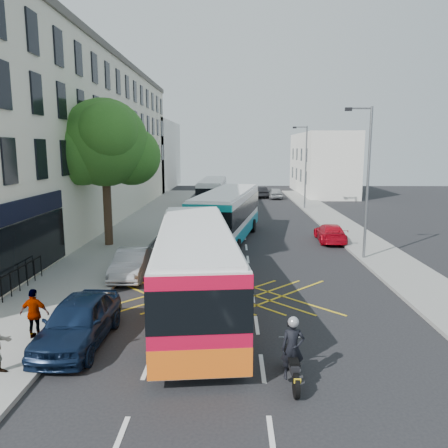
# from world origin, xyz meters

# --- Properties ---
(ground) EXTENTS (120.00, 120.00, 0.00)m
(ground) POSITION_xyz_m (0.00, 0.00, 0.00)
(ground) COLOR black
(ground) RESTS_ON ground
(pavement_left) EXTENTS (5.00, 70.00, 0.15)m
(pavement_left) POSITION_xyz_m (-8.50, 15.00, 0.07)
(pavement_left) COLOR gray
(pavement_left) RESTS_ON ground
(pavement_right) EXTENTS (3.00, 70.00, 0.15)m
(pavement_right) POSITION_xyz_m (7.50, 15.00, 0.07)
(pavement_right) COLOR gray
(pavement_right) RESTS_ON ground
(terrace_main) EXTENTS (8.30, 45.00, 13.50)m
(terrace_main) POSITION_xyz_m (-14.00, 24.49, 6.76)
(terrace_main) COLOR beige
(terrace_main) RESTS_ON ground
(terrace_far) EXTENTS (8.00, 20.00, 10.00)m
(terrace_far) POSITION_xyz_m (-14.00, 55.00, 5.00)
(terrace_far) COLOR silver
(terrace_far) RESTS_ON ground
(building_right) EXTENTS (6.00, 18.00, 8.00)m
(building_right) POSITION_xyz_m (11.00, 48.00, 4.00)
(building_right) COLOR silver
(building_right) RESTS_ON ground
(street_tree) EXTENTS (6.30, 5.70, 8.80)m
(street_tree) POSITION_xyz_m (-8.51, 14.97, 6.29)
(street_tree) COLOR #382619
(street_tree) RESTS_ON pavement_left
(lamp_near) EXTENTS (1.45, 0.15, 8.00)m
(lamp_near) POSITION_xyz_m (6.20, 12.00, 4.62)
(lamp_near) COLOR slate
(lamp_near) RESTS_ON pavement_right
(lamp_far) EXTENTS (1.45, 0.15, 8.00)m
(lamp_far) POSITION_xyz_m (6.20, 32.00, 4.62)
(lamp_far) COLOR slate
(lamp_far) RESTS_ON pavement_right
(railings) EXTENTS (0.08, 5.60, 1.14)m
(railings) POSITION_xyz_m (-9.70, 5.30, 0.72)
(railings) COLOR black
(railings) RESTS_ON pavement_left
(bus_near) EXTENTS (3.81, 11.57, 3.19)m
(bus_near) POSITION_xyz_m (-2.22, 4.32, 1.68)
(bus_near) COLOR silver
(bus_near) RESTS_ON ground
(bus_mid) EXTENTS (4.65, 11.96, 3.28)m
(bus_mid) POSITION_xyz_m (-1.21, 17.01, 1.73)
(bus_mid) COLOR silver
(bus_mid) RESTS_ON ground
(bus_far) EXTENTS (2.79, 10.40, 2.91)m
(bus_far) POSITION_xyz_m (-2.92, 33.21, 1.53)
(bus_far) COLOR silver
(bus_far) RESTS_ON ground
(motorbike) EXTENTS (0.61, 2.04, 1.81)m
(motorbike) POSITION_xyz_m (0.71, -0.74, 0.85)
(motorbike) COLOR black
(motorbike) RESTS_ON ground
(parked_car_blue) EXTENTS (1.86, 4.45, 1.50)m
(parked_car_blue) POSITION_xyz_m (-5.60, 1.41, 0.75)
(parked_car_blue) COLOR #0D1A34
(parked_car_blue) RESTS_ON ground
(parked_car_silver) EXTENTS (1.45, 4.06, 1.33)m
(parked_car_silver) POSITION_xyz_m (-5.60, 8.59, 0.67)
(parked_car_silver) COLOR #A1A3A9
(parked_car_silver) RESTS_ON ground
(red_hatchback) EXTENTS (1.80, 4.14, 1.19)m
(red_hatchback) POSITION_xyz_m (5.50, 16.72, 0.59)
(red_hatchback) COLOR red
(red_hatchback) RESTS_ON ground
(distant_car_grey) EXTENTS (2.06, 4.27, 1.17)m
(distant_car_grey) POSITION_xyz_m (-0.36, 41.35, 0.59)
(distant_car_grey) COLOR #393C40
(distant_car_grey) RESTS_ON ground
(distant_car_silver) EXTENTS (1.74, 3.97, 1.33)m
(distant_car_silver) POSITION_xyz_m (4.26, 41.70, 0.67)
(distant_car_silver) COLOR #999DA1
(distant_car_silver) RESTS_ON ground
(distant_car_dark) EXTENTS (1.85, 4.12, 1.31)m
(distant_car_dark) POSITION_xyz_m (2.53, 42.82, 0.66)
(distant_car_dark) COLOR black
(distant_car_dark) RESTS_ON ground
(pedestrian_far) EXTENTS (0.95, 0.43, 1.58)m
(pedestrian_far) POSITION_xyz_m (-7.00, 1.52, 0.94)
(pedestrian_far) COLOR gray
(pedestrian_far) RESTS_ON pavement_left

